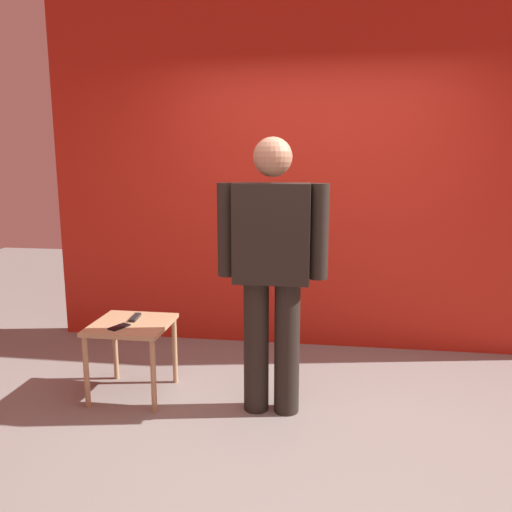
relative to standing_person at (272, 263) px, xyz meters
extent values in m
plane|color=gray|center=(0.23, -0.37, -1.00)|extent=(12.00, 12.00, 0.00)
cube|color=red|center=(0.23, 1.32, 0.57)|extent=(4.72, 0.12, 3.12)
cylinder|color=black|center=(-0.10, 0.00, -0.56)|extent=(0.16, 0.16, 0.88)
cylinder|color=black|center=(0.10, 0.00, -0.56)|extent=(0.16, 0.16, 0.88)
cube|color=black|center=(0.00, 0.00, 0.19)|extent=(0.48, 0.24, 0.62)
cube|color=red|center=(0.00, 0.12, 0.22)|extent=(0.13, 0.01, 0.52)
cube|color=#B2333D|center=(0.00, 0.13, 0.21)|extent=(0.05, 0.01, 0.47)
cylinder|color=black|center=(-0.29, 0.00, 0.21)|extent=(0.12, 0.12, 0.59)
cylinder|color=black|center=(0.29, 0.00, 0.21)|extent=(0.12, 0.12, 0.59)
sphere|color=#A87A5B|center=(0.00, 0.00, 0.66)|extent=(0.24, 0.24, 0.24)
cube|color=tan|center=(-0.99, 0.09, -0.48)|extent=(0.52, 0.52, 0.03)
cylinder|color=tan|center=(-1.22, -0.14, -0.75)|extent=(0.04, 0.04, 0.50)
cylinder|color=tan|center=(-0.76, -0.14, -0.75)|extent=(0.04, 0.04, 0.50)
cylinder|color=tan|center=(-1.22, 0.32, -0.75)|extent=(0.04, 0.04, 0.50)
cylinder|color=tan|center=(-0.76, 0.32, -0.75)|extent=(0.04, 0.04, 0.50)
cube|color=black|center=(-1.03, -0.03, -0.46)|extent=(0.12, 0.16, 0.01)
cube|color=black|center=(-1.00, 0.17, -0.45)|extent=(0.06, 0.17, 0.02)
camera|label=1|loc=(0.35, -3.11, 0.64)|focal=35.52mm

